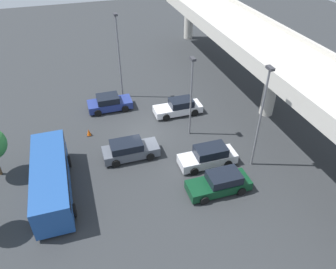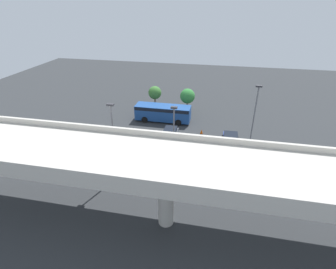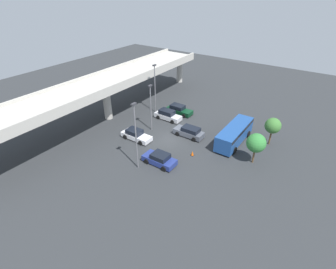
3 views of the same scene
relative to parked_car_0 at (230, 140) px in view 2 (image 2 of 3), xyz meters
name	(u,v)px [view 2 (image 2 of 3)]	position (x,y,z in m)	size (l,w,h in m)	color
ground_plane	(186,149)	(5.64, 2.31, -0.74)	(98.94, 98.94, 0.00)	#2D3033
highway_overpass	(166,167)	(5.64, 15.17, 5.26)	(47.50, 7.13, 7.27)	#BCB7AD
parked_car_0	(230,140)	(0.00, 0.00, 0.00)	(2.24, 4.51, 1.58)	navy
parked_car_1	(204,165)	(2.95, 6.61, 0.00)	(2.05, 4.87, 1.58)	silver
parked_car_2	(170,136)	(8.28, 0.39, 0.04)	(2.09, 4.72, 1.62)	#515660
parked_car_3	(137,156)	(11.11, 6.40, 0.06)	(1.99, 4.80, 1.71)	silver
parked_car_4	(114,152)	(14.17, 6.04, 0.01)	(2.09, 4.80, 1.59)	#0C381E
shuttle_bus	(163,112)	(10.63, -5.94, 0.82)	(8.79, 2.82, 2.59)	#1E478C
lamp_post_near_aisle	(114,137)	(12.23, 9.86, 4.35)	(0.70, 0.35, 8.77)	slate
lamp_post_mid_lot	(254,117)	(-2.27, 1.81, 4.50)	(0.70, 0.35, 9.06)	slate
lamp_post_by_overpass	(174,133)	(6.60, 6.44, 3.73)	(0.70, 0.35, 7.58)	slate
tree_front_left	(187,96)	(7.28, -10.01, 2.28)	(2.51, 2.51, 4.29)	brown
tree_front_right	(155,93)	(13.08, -10.48, 2.32)	(2.27, 2.27, 4.22)	brown
traffic_cone	(202,132)	(4.08, -2.61, -0.41)	(0.44, 0.44, 0.70)	black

